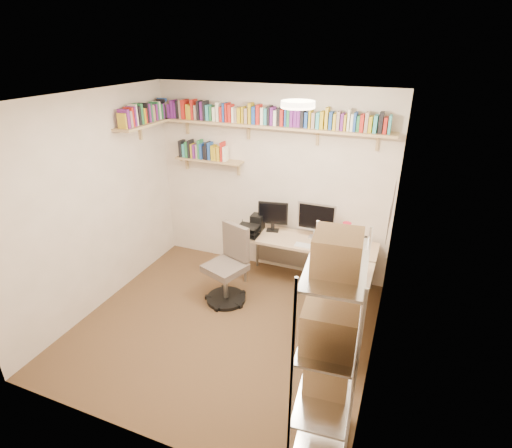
# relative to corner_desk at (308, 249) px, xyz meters

# --- Properties ---
(ground) EXTENTS (3.20, 3.20, 0.00)m
(ground) POSITION_rel_corner_desk_xyz_m (-0.69, -0.97, -0.65)
(ground) COLOR #46331E
(ground) RESTS_ON ground
(room_shell) EXTENTS (3.24, 3.04, 2.52)m
(room_shell) POSITION_rel_corner_desk_xyz_m (-0.69, -0.96, 0.90)
(room_shell) COLOR beige
(room_shell) RESTS_ON ground
(wall_shelves) EXTENTS (3.12, 1.09, 0.80)m
(wall_shelves) POSITION_rel_corner_desk_xyz_m (-1.14, 0.33, 1.38)
(wall_shelves) COLOR tan
(wall_shelves) RESTS_ON ground
(corner_desk) EXTENTS (1.75, 1.67, 1.14)m
(corner_desk) POSITION_rel_corner_desk_xyz_m (0.00, 0.00, 0.00)
(corner_desk) COLOR tan
(corner_desk) RESTS_ON ground
(office_chair) EXTENTS (0.55, 0.56, 0.98)m
(office_chair) POSITION_rel_corner_desk_xyz_m (-0.87, -0.45, -0.24)
(office_chair) COLOR black
(office_chair) RESTS_ON ground
(wire_rack) EXTENTS (0.45, 0.82, 1.96)m
(wire_rack) POSITION_rel_corner_desk_xyz_m (0.67, -2.09, 0.57)
(wire_rack) COLOR silver
(wire_rack) RESTS_ON ground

